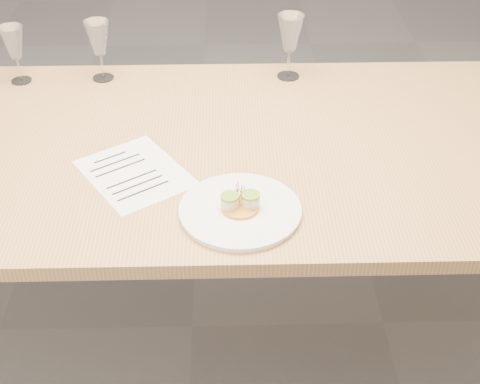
{
  "coord_description": "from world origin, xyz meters",
  "views": [
    {
      "loc": [
        0.13,
        -1.58,
        1.76
      ],
      "look_at": [
        0.16,
        -0.3,
        0.8
      ],
      "focal_mm": 50.0,
      "sensor_mm": 36.0,
      "label": 1
    }
  ],
  "objects_px": {
    "wine_glass_1": "(98,39)",
    "wine_glass_0": "(14,44)",
    "dinner_plate": "(240,210)",
    "wine_glass_2": "(290,34)",
    "recipe_sheet": "(135,173)",
    "dining_table": "(182,164)"
  },
  "relations": [
    {
      "from": "wine_glass_2",
      "to": "recipe_sheet",
      "type": "bearing_deg",
      "value": -129.54
    },
    {
      "from": "recipe_sheet",
      "to": "wine_glass_0",
      "type": "distance_m",
      "value": 0.69
    },
    {
      "from": "dining_table",
      "to": "recipe_sheet",
      "type": "xyz_separation_m",
      "value": [
        -0.11,
        -0.14,
        0.07
      ]
    },
    {
      "from": "recipe_sheet",
      "to": "wine_glass_1",
      "type": "distance_m",
      "value": 0.58
    },
    {
      "from": "dining_table",
      "to": "wine_glass_0",
      "type": "bearing_deg",
      "value": 143.83
    },
    {
      "from": "dinner_plate",
      "to": "wine_glass_0",
      "type": "height_order",
      "value": "wine_glass_0"
    },
    {
      "from": "dining_table",
      "to": "wine_glass_1",
      "type": "distance_m",
      "value": 0.53
    },
    {
      "from": "recipe_sheet",
      "to": "wine_glass_2",
      "type": "xyz_separation_m",
      "value": [
        0.45,
        0.54,
        0.15
      ]
    },
    {
      "from": "wine_glass_0",
      "to": "dining_table",
      "type": "bearing_deg",
      "value": -36.17
    },
    {
      "from": "wine_glass_1",
      "to": "wine_glass_2",
      "type": "distance_m",
      "value": 0.61
    },
    {
      "from": "dinner_plate",
      "to": "wine_glass_2",
      "type": "xyz_separation_m",
      "value": [
        0.18,
        0.72,
        0.14
      ]
    },
    {
      "from": "wine_glass_1",
      "to": "wine_glass_0",
      "type": "bearing_deg",
      "value": -177.13
    },
    {
      "from": "dinner_plate",
      "to": "wine_glass_2",
      "type": "distance_m",
      "value": 0.75
    },
    {
      "from": "dining_table",
      "to": "wine_glass_1",
      "type": "height_order",
      "value": "wine_glass_1"
    },
    {
      "from": "wine_glass_0",
      "to": "wine_glass_1",
      "type": "height_order",
      "value": "wine_glass_1"
    },
    {
      "from": "recipe_sheet",
      "to": "wine_glass_1",
      "type": "relative_size",
      "value": 1.88
    },
    {
      "from": "dining_table",
      "to": "recipe_sheet",
      "type": "distance_m",
      "value": 0.19
    },
    {
      "from": "wine_glass_1",
      "to": "wine_glass_2",
      "type": "bearing_deg",
      "value": -0.21
    },
    {
      "from": "dining_table",
      "to": "dinner_plate",
      "type": "xyz_separation_m",
      "value": [
        0.16,
        -0.32,
        0.08
      ]
    },
    {
      "from": "dining_table",
      "to": "wine_glass_0",
      "type": "relative_size",
      "value": 12.86
    },
    {
      "from": "wine_glass_0",
      "to": "wine_glass_2",
      "type": "xyz_separation_m",
      "value": [
        0.87,
        0.01,
        0.02
      ]
    },
    {
      "from": "wine_glass_0",
      "to": "wine_glass_1",
      "type": "relative_size",
      "value": 0.95
    }
  ]
}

